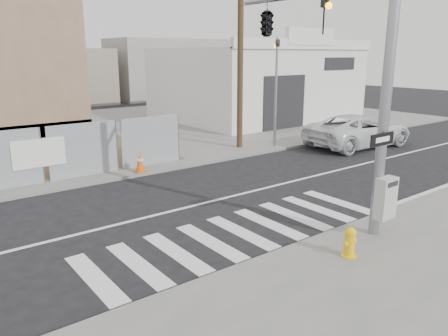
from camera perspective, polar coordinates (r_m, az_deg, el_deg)
ground at (r=13.55m, az=-4.51°, el=-5.08°), size 100.00×100.00×0.00m
sidewalk_far at (r=26.07m, az=-21.57°, el=3.73°), size 50.00×20.00×0.12m
signal_pole at (r=12.78m, az=10.11°, el=15.41°), size 0.96×5.87×7.00m
far_signal_pole at (r=21.40m, az=6.85°, el=11.70°), size 0.16×0.20×5.60m
concrete_wall_right at (r=25.65m, az=-23.42°, el=10.88°), size 5.50×1.30×8.00m
auto_shop at (r=31.65m, az=4.03°, el=11.01°), size 12.00×10.20×5.95m
utility_pole_right at (r=21.05m, az=2.16°, el=16.43°), size 1.60×0.28×10.00m
fire_hydrant at (r=10.38m, az=16.10°, el=-9.26°), size 0.45×0.45×0.70m
suv at (r=23.12m, az=17.20°, el=4.71°), size 6.06×3.18×1.63m
traffic_cone_d at (r=17.16m, az=-10.94°, el=0.67°), size 0.43×0.43×0.76m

